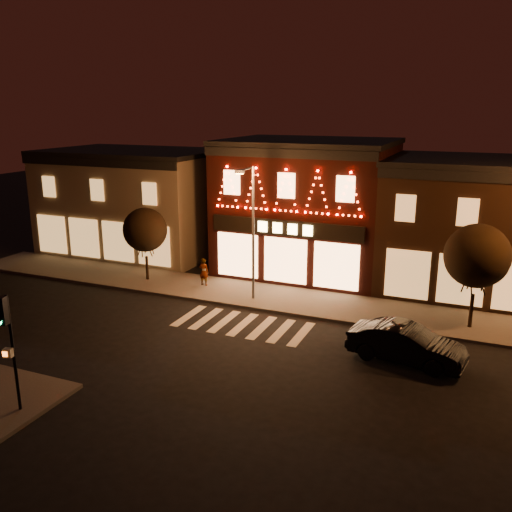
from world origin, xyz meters
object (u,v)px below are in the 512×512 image
Objects in this scene: traffic_signal_near at (7,331)px; dark_sedan at (406,344)px; streetlamp_mid at (251,223)px; pedestrian at (204,272)px.

dark_sedan is at bearing 24.99° from traffic_signal_near.
streetlamp_mid is 5.01m from pedestrian.
traffic_signal_near is at bearing 137.27° from dark_sedan.
pedestrian is (-0.57, 14.65, -2.13)m from traffic_signal_near.
pedestrian is at bearing 78.46° from traffic_signal_near.
streetlamp_mid reaches higher than traffic_signal_near.
streetlamp_mid is at bearing 164.77° from pedestrian.
dark_sedan is at bearing 159.64° from pedestrian.
traffic_signal_near reaches higher than dark_sedan.
traffic_signal_near is 0.58× the size of streetlamp_mid.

